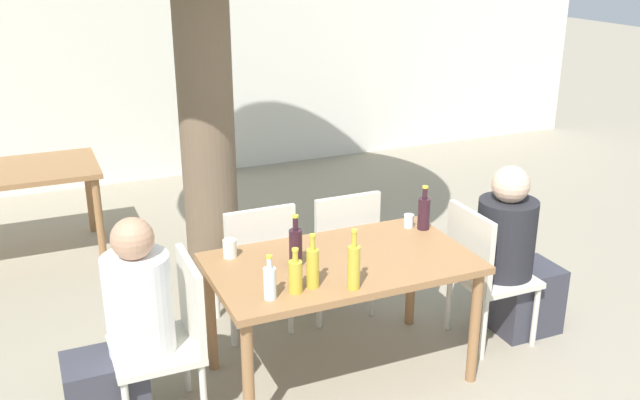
# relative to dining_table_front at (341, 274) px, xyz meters

# --- Properties ---
(ground_plane) EXTENTS (30.00, 30.00, 0.00)m
(ground_plane) POSITION_rel_dining_table_front_xyz_m (0.00, 0.00, -0.65)
(ground_plane) COLOR gray
(cafe_building_wall) EXTENTS (10.00, 0.08, 2.80)m
(cafe_building_wall) POSITION_rel_dining_table_front_xyz_m (0.00, 4.07, 0.75)
(cafe_building_wall) COLOR white
(cafe_building_wall) RESTS_ON ground_plane
(dining_table_front) EXTENTS (1.45, 0.82, 0.73)m
(dining_table_front) POSITION_rel_dining_table_front_xyz_m (0.00, 0.00, 0.00)
(dining_table_front) COLOR #996B42
(dining_table_front) RESTS_ON ground_plane
(dining_table_back) EXTENTS (1.38, 0.78, 0.73)m
(dining_table_back) POSITION_rel_dining_table_front_xyz_m (-1.69, 2.47, -0.01)
(dining_table_back) COLOR #996B42
(dining_table_back) RESTS_ON ground_plane
(patio_chair_0) EXTENTS (0.44, 0.44, 0.89)m
(patio_chair_0) POSITION_rel_dining_table_front_xyz_m (-0.95, 0.00, -0.15)
(patio_chair_0) COLOR beige
(patio_chair_0) RESTS_ON ground_plane
(patio_chair_1) EXTENTS (0.44, 0.44, 0.89)m
(patio_chair_1) POSITION_rel_dining_table_front_xyz_m (0.95, 0.00, -0.15)
(patio_chair_1) COLOR beige
(patio_chair_1) RESTS_ON ground_plane
(patio_chair_2) EXTENTS (0.44, 0.44, 0.89)m
(patio_chair_2) POSITION_rel_dining_table_front_xyz_m (-0.29, 0.64, -0.15)
(patio_chair_2) COLOR beige
(patio_chair_2) RESTS_ON ground_plane
(patio_chair_3) EXTENTS (0.44, 0.44, 0.89)m
(patio_chair_3) POSITION_rel_dining_table_front_xyz_m (0.29, 0.64, -0.15)
(patio_chair_3) COLOR beige
(patio_chair_3) RESTS_ON ground_plane
(person_seated_0) EXTENTS (0.57, 0.33, 1.15)m
(person_seated_0) POSITION_rel_dining_table_front_xyz_m (-1.19, -0.00, -0.14)
(person_seated_0) COLOR #383842
(person_seated_0) RESTS_ON ground_plane
(person_seated_1) EXTENTS (0.58, 0.36, 1.13)m
(person_seated_1) POSITION_rel_dining_table_front_xyz_m (1.19, -0.00, -0.14)
(person_seated_1) COLOR #383842
(person_seated_1) RESTS_ON ground_plane
(oil_cruet_0) EXTENTS (0.06, 0.06, 0.32)m
(oil_cruet_0) POSITION_rel_dining_table_front_xyz_m (-0.09, -0.33, 0.21)
(oil_cruet_0) COLOR gold
(oil_cruet_0) RESTS_ON dining_table_front
(wine_bottle_1) EXTENTS (0.07, 0.07, 0.27)m
(wine_bottle_1) POSITION_rel_dining_table_front_xyz_m (0.64, 0.21, 0.19)
(wine_bottle_1) COLOR #331923
(wine_bottle_1) RESTS_ON dining_table_front
(oil_cruet_2) EXTENTS (0.07, 0.07, 0.24)m
(oil_cruet_2) POSITION_rel_dining_table_front_xyz_m (-0.37, -0.25, 0.17)
(oil_cruet_2) COLOR gold
(oil_cruet_2) RESTS_ON dining_table_front
(water_bottle_3) EXTENTS (0.06, 0.06, 0.23)m
(water_bottle_3) POSITION_rel_dining_table_front_xyz_m (-0.51, -0.26, 0.17)
(water_bottle_3) COLOR silver
(water_bottle_3) RESTS_ON dining_table_front
(oil_cruet_4) EXTENTS (0.06, 0.06, 0.29)m
(oil_cruet_4) POSITION_rel_dining_table_front_xyz_m (-0.27, -0.23, 0.20)
(oil_cruet_4) COLOR gold
(oil_cruet_4) RESTS_ON dining_table_front
(wine_bottle_5) EXTENTS (0.07, 0.07, 0.29)m
(wine_bottle_5) POSITION_rel_dining_table_front_xyz_m (-0.26, 0.04, 0.20)
(wine_bottle_5) COLOR #331923
(wine_bottle_5) RESTS_ON dining_table_front
(drinking_glass_0) EXTENTS (0.06, 0.06, 0.08)m
(drinking_glass_0) POSITION_rel_dining_table_front_xyz_m (0.58, 0.27, 0.12)
(drinking_glass_0) COLOR white
(drinking_glass_0) RESTS_ON dining_table_front
(drinking_glass_1) EXTENTS (0.08, 0.08, 0.10)m
(drinking_glass_1) POSITION_rel_dining_table_front_xyz_m (-0.55, 0.28, 0.13)
(drinking_glass_1) COLOR silver
(drinking_glass_1) RESTS_ON dining_table_front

